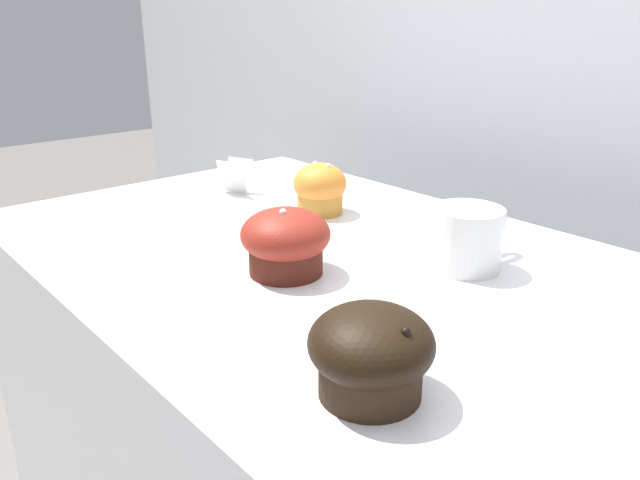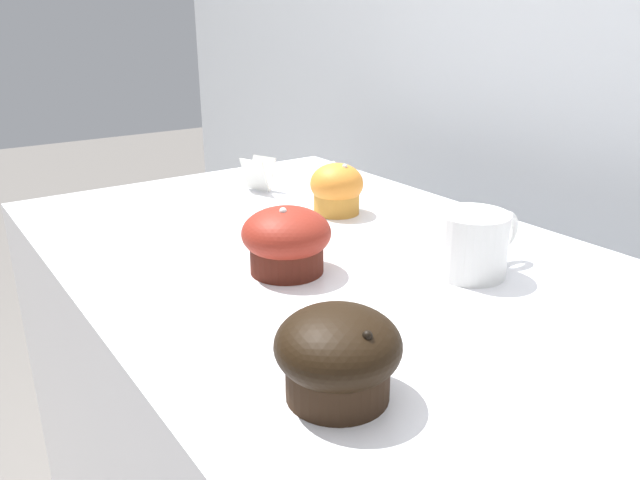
{
  "view_description": "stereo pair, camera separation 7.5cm",
  "coord_description": "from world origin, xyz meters",
  "px_view_note": "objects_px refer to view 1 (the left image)",
  "views": [
    {
      "loc": [
        0.58,
        -0.51,
        1.26
      ],
      "look_at": [
        0.05,
        -0.05,
        0.99
      ],
      "focal_mm": 35.0,
      "sensor_mm": 36.0,
      "label": 1
    },
    {
      "loc": [
        0.63,
        -0.45,
        1.26
      ],
      "look_at": [
        0.05,
        -0.05,
        0.99
      ],
      "focal_mm": 35.0,
      "sensor_mm": 36.0,
      "label": 2
    }
  ],
  "objects_px": {
    "muffin_front_center": "(286,241)",
    "coffee_cup": "(468,236)",
    "muffin_back_right": "(320,189)",
    "muffin_back_left": "(371,352)"
  },
  "relations": [
    {
      "from": "muffin_front_center",
      "to": "muffin_back_right",
      "type": "bearing_deg",
      "value": 129.28
    },
    {
      "from": "muffin_front_center",
      "to": "coffee_cup",
      "type": "height_order",
      "value": "muffin_front_center"
    },
    {
      "from": "muffin_front_center",
      "to": "muffin_back_right",
      "type": "height_order",
      "value": "muffin_front_center"
    },
    {
      "from": "muffin_front_center",
      "to": "coffee_cup",
      "type": "relative_size",
      "value": 0.82
    },
    {
      "from": "muffin_back_right",
      "to": "coffee_cup",
      "type": "bearing_deg",
      "value": -2.08
    },
    {
      "from": "muffin_front_center",
      "to": "muffin_back_right",
      "type": "relative_size",
      "value": 1.3
    },
    {
      "from": "muffin_front_center",
      "to": "muffin_back_right",
      "type": "xyz_separation_m",
      "value": [
        -0.16,
        0.19,
        -0.0
      ]
    },
    {
      "from": "muffin_back_left",
      "to": "coffee_cup",
      "type": "bearing_deg",
      "value": 111.91
    },
    {
      "from": "muffin_front_center",
      "to": "coffee_cup",
      "type": "xyz_separation_m",
      "value": [
        0.13,
        0.18,
        -0.0
      ]
    },
    {
      "from": "muffin_back_left",
      "to": "muffin_back_right",
      "type": "bearing_deg",
      "value": 143.73
    }
  ]
}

